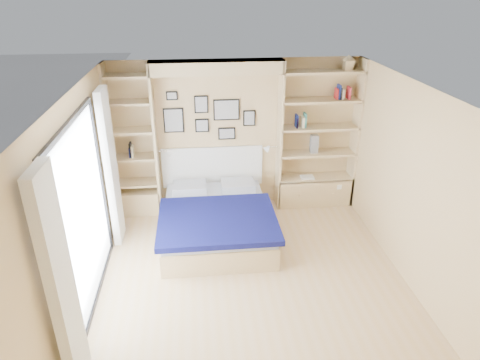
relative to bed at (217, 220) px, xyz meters
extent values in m
plane|color=tan|center=(0.40, -1.21, -0.27)|extent=(4.50, 4.50, 0.00)
plane|color=tan|center=(0.40, 1.04, 0.98)|extent=(4.00, 0.00, 4.00)
plane|color=tan|center=(0.40, -3.46, 0.98)|extent=(4.00, 0.00, 4.00)
plane|color=tan|center=(-1.60, -1.21, 0.98)|extent=(0.00, 4.50, 4.50)
plane|color=tan|center=(2.40, -1.21, 0.98)|extent=(0.00, 4.50, 4.50)
plane|color=white|center=(0.40, -1.21, 2.23)|extent=(4.50, 4.50, 0.00)
cube|color=tan|center=(-0.90, 0.86, 0.98)|extent=(0.04, 0.35, 2.50)
cube|color=tan|center=(1.10, 0.86, 0.98)|extent=(0.04, 0.35, 2.50)
cube|color=tan|center=(0.10, 0.86, 2.13)|extent=(2.00, 0.35, 0.20)
cube|color=tan|center=(2.38, 0.86, 0.98)|extent=(0.04, 0.35, 2.50)
cube|color=tan|center=(-1.58, 0.86, 0.98)|extent=(0.04, 0.35, 2.50)
cube|color=tan|center=(1.75, 0.86, -0.02)|extent=(1.30, 0.35, 0.50)
cube|color=tan|center=(-1.25, 0.86, -0.07)|extent=(0.70, 0.35, 0.40)
cube|color=black|center=(-1.57, -1.21, 1.96)|extent=(0.04, 2.08, 0.06)
cube|color=black|center=(-1.57, -1.21, -0.24)|extent=(0.04, 2.08, 0.06)
cube|color=black|center=(-1.57, -2.23, 0.83)|extent=(0.04, 0.06, 2.20)
cube|color=black|center=(-1.57, -0.19, 0.83)|extent=(0.04, 0.06, 2.20)
cube|color=silver|center=(-1.58, -1.21, 0.85)|extent=(0.01, 2.00, 2.20)
cube|color=white|center=(-1.48, -2.51, 0.88)|extent=(0.10, 0.45, 2.30)
cube|color=white|center=(-1.48, 0.09, 0.88)|extent=(0.10, 0.45, 2.30)
cube|color=tan|center=(1.75, 0.86, 0.23)|extent=(1.30, 0.35, 0.04)
cube|color=tan|center=(1.75, 0.86, 0.68)|extent=(1.30, 0.35, 0.04)
cube|color=tan|center=(1.75, 0.86, 1.13)|extent=(1.30, 0.35, 0.04)
cube|color=tan|center=(1.75, 0.86, 1.58)|extent=(1.30, 0.35, 0.04)
cube|color=tan|center=(1.75, 0.86, 2.03)|extent=(1.30, 0.35, 0.04)
cube|color=tan|center=(-1.25, 0.86, 0.28)|extent=(0.70, 0.35, 0.04)
cube|color=tan|center=(-1.25, 0.86, 0.73)|extent=(0.70, 0.35, 0.04)
cube|color=tan|center=(-1.25, 0.86, 1.18)|extent=(0.70, 0.35, 0.04)
cube|color=tan|center=(-1.25, 0.86, 1.63)|extent=(0.70, 0.35, 0.04)
cube|color=tan|center=(-1.25, 0.86, 2.03)|extent=(0.70, 0.35, 0.04)
cube|color=tan|center=(0.00, -0.01, -0.10)|extent=(1.59, 1.99, 0.35)
cube|color=#B5BAC6|center=(0.00, -0.01, 0.13)|extent=(1.55, 1.95, 0.10)
cube|color=#0B0D42|center=(0.00, -0.35, 0.20)|extent=(1.69, 1.39, 0.08)
cube|color=#B5BAC6|center=(-0.40, 0.68, 0.24)|extent=(0.55, 0.40, 0.12)
cube|color=#B5BAC6|center=(0.40, 0.68, 0.24)|extent=(0.55, 0.40, 0.12)
cube|color=white|center=(0.00, 1.01, 0.45)|extent=(1.69, 0.04, 0.70)
cube|color=black|center=(-0.60, 1.01, 1.28)|extent=(0.32, 0.02, 0.40)
cube|color=gray|center=(-0.60, 1.00, 1.28)|extent=(0.28, 0.01, 0.36)
cube|color=black|center=(-0.15, 1.01, 1.53)|extent=(0.22, 0.02, 0.28)
cube|color=gray|center=(-0.15, 1.00, 1.53)|extent=(0.18, 0.01, 0.24)
cube|color=black|center=(-0.15, 1.01, 1.18)|extent=(0.22, 0.02, 0.22)
cube|color=gray|center=(-0.15, 1.00, 1.18)|extent=(0.18, 0.01, 0.18)
cube|color=black|center=(0.25, 1.01, 1.43)|extent=(0.42, 0.02, 0.34)
cube|color=gray|center=(0.25, 1.00, 1.43)|extent=(0.38, 0.01, 0.30)
cube|color=black|center=(0.25, 1.01, 1.03)|extent=(0.28, 0.02, 0.20)
cube|color=gray|center=(0.25, 1.00, 1.03)|extent=(0.24, 0.01, 0.16)
cube|color=black|center=(0.62, 1.01, 1.28)|extent=(0.20, 0.02, 0.26)
cube|color=gray|center=(0.62, 1.00, 1.28)|extent=(0.16, 0.01, 0.22)
cube|color=black|center=(-0.60, 1.01, 1.68)|extent=(0.18, 0.02, 0.14)
cube|color=gray|center=(-0.60, 1.00, 1.68)|extent=(0.14, 0.01, 0.10)
cylinder|color=silver|center=(-0.76, 0.79, 0.85)|extent=(0.20, 0.02, 0.02)
cone|color=white|center=(-0.66, 0.79, 0.83)|extent=(0.13, 0.12, 0.15)
cylinder|color=silver|center=(0.96, 0.79, 0.85)|extent=(0.20, 0.02, 0.02)
cone|color=white|center=(0.86, 0.79, 0.83)|extent=(0.13, 0.12, 0.15)
cube|color=#A51E1E|center=(1.37, 0.86, 1.23)|extent=(0.02, 0.15, 0.17)
cube|color=navy|center=(1.37, 0.86, 1.25)|extent=(0.03, 0.15, 0.21)
cube|color=#BFB28C|center=(1.47, 0.86, 1.24)|extent=(0.04, 0.15, 0.18)
cube|color=#255F57|center=(1.50, 0.86, 1.26)|extent=(0.03, 0.15, 0.23)
cube|color=#A51E1E|center=(1.99, 0.86, 1.68)|extent=(0.02, 0.15, 0.17)
cube|color=navy|center=(2.02, 0.86, 1.71)|extent=(0.03, 0.15, 0.23)
cube|color=black|center=(2.05, 0.86, 1.69)|extent=(0.03, 0.15, 0.18)
cube|color=tan|center=(2.08, 0.86, 1.68)|extent=(0.04, 0.15, 0.16)
cube|color=#AD2433|center=(2.19, 0.86, 1.69)|extent=(0.03, 0.15, 0.19)
cube|color=navy|center=(-1.31, 0.86, 0.83)|extent=(0.02, 0.15, 0.16)
cube|color=black|center=(-1.30, 0.86, 0.86)|extent=(0.03, 0.15, 0.23)
cube|color=#BFB28C|center=(-1.27, 0.86, 0.84)|extent=(0.03, 0.15, 0.18)
cube|color=tan|center=(2.13, 0.86, 2.12)|extent=(0.13, 0.13, 0.15)
cone|color=tan|center=(2.13, 0.86, 2.24)|extent=(0.20, 0.20, 0.08)
cube|color=slate|center=(1.69, 0.86, 0.85)|extent=(0.12, 0.12, 0.30)
cube|color=white|center=(1.60, 0.81, 0.26)|extent=(0.22, 0.16, 0.03)
cylinder|color=tan|center=(-2.57, -1.04, 0.06)|extent=(0.14, 0.35, 0.72)
camera|label=1|loc=(-0.24, -5.64, 3.33)|focal=32.00mm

